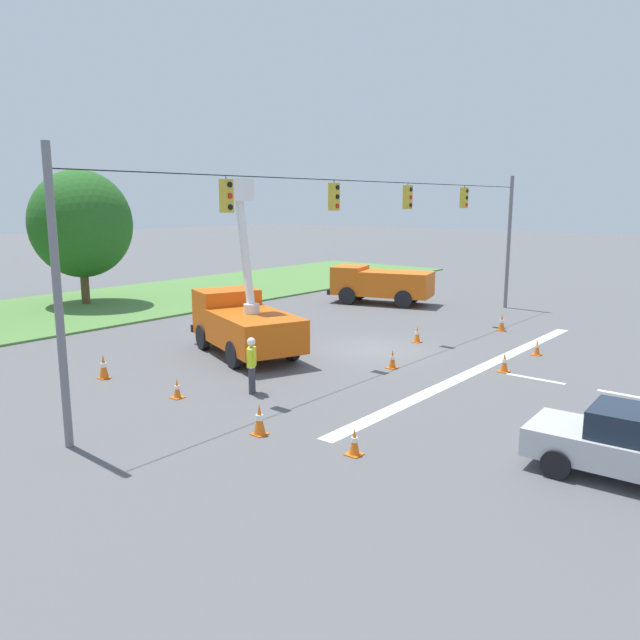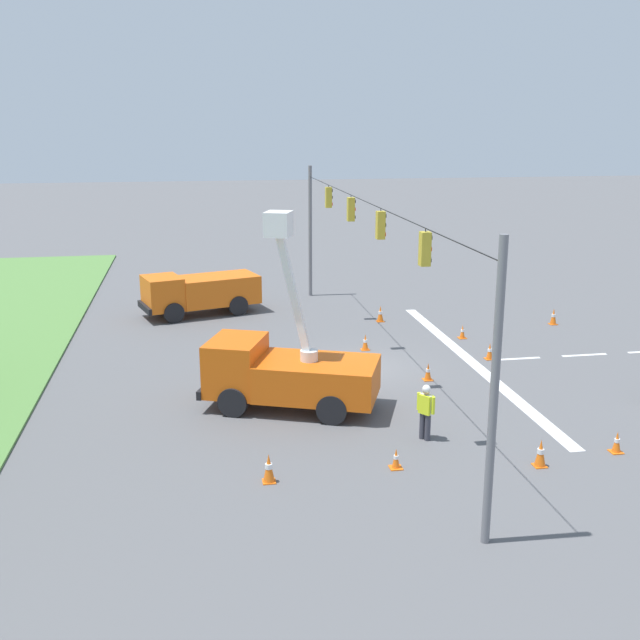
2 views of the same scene
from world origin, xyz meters
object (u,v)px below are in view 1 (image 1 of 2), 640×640
Objects in this scene: traffic_cone_lane_edge_a at (177,389)px; traffic_cone_lane_edge_b at (104,367)px; traffic_cone_foreground_left at (504,363)px; tree_centre at (81,224)px; utility_truck_support_near at (381,283)px; traffic_cone_mid_right at (392,359)px; traffic_cone_far_left at (354,442)px; utility_truck_bucket_lift at (244,320)px; road_worker at (252,362)px; sedan_silver at (636,446)px; traffic_cone_near_bucket at (502,322)px; traffic_cone_mid_left at (259,419)px; traffic_cone_foreground_right at (537,347)px; traffic_cone_far_right at (417,334)px.

traffic_cone_lane_edge_b is at bearing 93.62° from traffic_cone_lane_edge_a.
traffic_cone_lane_edge_b reaches higher than traffic_cone_foreground_left.
tree_centre is at bearing 61.59° from traffic_cone_lane_edge_b.
traffic_cone_mid_right is at bearing -144.35° from utility_truck_support_near.
utility_truck_support_near is 10.54× the size of traffic_cone_lane_edge_a.
utility_truck_bucket_lift is at bearing 60.23° from traffic_cone_far_left.
traffic_cone_mid_right is 1.02× the size of traffic_cone_far_left.
road_worker is (-3.38, -3.88, -0.36)m from utility_truck_bucket_lift.
sedan_silver is 15.69m from traffic_cone_near_bucket.
traffic_cone_lane_edge_a is (0.57, 4.07, -0.13)m from traffic_cone_mid_left.
utility_truck_bucket_lift is at bearing 48.91° from road_worker.
traffic_cone_far_left is (0.15, -10.33, -0.09)m from traffic_cone_lane_edge_b.
traffic_cone_near_bucket is at bearing 11.45° from traffic_cone_far_left.
tree_centre is 1.22× the size of utility_truck_support_near.
utility_truck_bucket_lift is 8.43× the size of traffic_cone_near_bucket.
traffic_cone_lane_edge_b is (-9.31, 10.09, 0.07)m from traffic_cone_foreground_left.
utility_truck_bucket_lift is at bearing -98.65° from tree_centre.
traffic_cone_foreground_right is (4.70, -24.40, -4.30)m from tree_centre.
traffic_cone_far_left is (-0.08, -6.71, 0.04)m from traffic_cone_lane_edge_a.
utility_truck_support_near is 9.38× the size of traffic_cone_far_left.
traffic_cone_far_left is at bearing -153.60° from traffic_cone_mid_right.
traffic_cone_far_left is at bearing -79.60° from traffic_cone_mid_left.
tree_centre is at bearing 67.26° from traffic_cone_lane_edge_a.
tree_centre is at bearing 93.65° from traffic_cone_foreground_left.
utility_truck_support_near is at bearing -48.99° from tree_centre.
traffic_cone_far_left is at bearing -156.14° from traffic_cone_far_right.
traffic_cone_lane_edge_b is at bearing 155.02° from traffic_cone_far_right.
tree_centre reaches higher than traffic_cone_near_bucket.
tree_centre is 1.14× the size of utility_truck_bucket_lift.
utility_truck_support_near is 9.21× the size of traffic_cone_mid_right.
traffic_cone_lane_edge_b reaches higher than traffic_cone_mid_right.
traffic_cone_foreground_right is 0.79× the size of traffic_cone_near_bucket.
traffic_cone_lane_edge_a is (-7.03, 3.18, -0.05)m from traffic_cone_mid_right.
traffic_cone_far_left is at bearing -178.80° from traffic_cone_foreground_right.
traffic_cone_foreground_right is 0.94× the size of traffic_cone_far_left.
road_worker is at bearing 48.49° from traffic_cone_mid_left.
traffic_cone_lane_edge_b is (-0.23, 3.62, 0.13)m from traffic_cone_lane_edge_a.
traffic_cone_mid_left is (-3.16, 8.06, -0.38)m from sedan_silver.
tree_centre is 12.22× the size of traffic_cone_foreground_right.
road_worker reaches higher than sedan_silver.
utility_truck_bucket_lift is 7.42m from traffic_cone_far_right.
traffic_cone_lane_edge_a is (-2.59, 12.13, -0.51)m from sedan_silver.
traffic_cone_mid_right is 4.43m from traffic_cone_far_right.
road_worker is at bearing -131.09° from utility_truck_bucket_lift.
tree_centre is 11.24× the size of traffic_cone_mid_right.
traffic_cone_mid_left is 12.01m from traffic_cone_far_right.
sedan_silver is 12.41m from traffic_cone_lane_edge_a.
traffic_cone_mid_right is (-5.20, 3.27, 0.03)m from traffic_cone_foreground_right.
traffic_cone_lane_edge_b reaches higher than traffic_cone_far_right.
traffic_cone_foreground_left is (6.49, 5.66, -0.45)m from sedan_silver.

